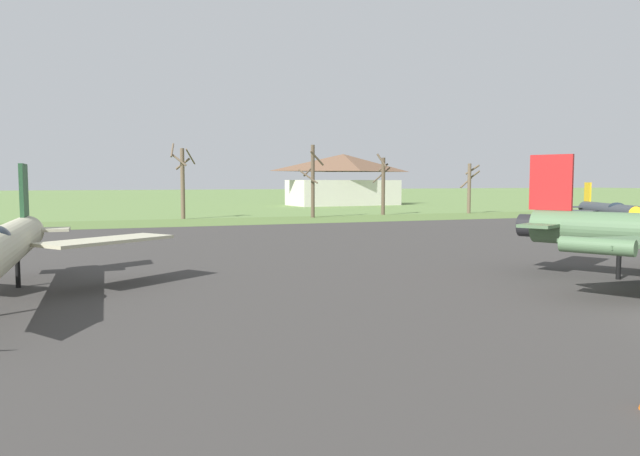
% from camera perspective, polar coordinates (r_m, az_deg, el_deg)
% --- Properties ---
extents(asphalt_apron, '(74.98, 56.12, 0.05)m').
position_cam_1_polar(asphalt_apron, '(34.81, 10.30, -2.80)').
color(asphalt_apron, '#383533').
rests_on(asphalt_apron, ground).
extents(grass_verge_strip, '(134.98, 12.00, 0.06)m').
position_cam_1_polar(grass_verge_strip, '(66.29, -4.86, 0.70)').
color(grass_verge_strip, '#577338').
rests_on(grass_verge_strip, ground).
extents(jet_fighter_rear_center, '(12.49, 15.09, 5.18)m').
position_cam_1_polar(jet_fighter_rear_center, '(24.28, -27.89, -1.40)').
color(jet_fighter_rear_center, '#B7B293').
rests_on(jet_fighter_rear_center, ground).
extents(jet_fighter_rear_left, '(9.03, 12.30, 4.28)m').
position_cam_1_polar(jet_fighter_rear_left, '(58.57, 25.84, 1.55)').
color(jet_fighter_rear_left, '#33383D').
rests_on(jet_fighter_rear_left, ground).
extents(bare_tree_far_left, '(2.98, 2.94, 8.82)m').
position_cam_1_polar(bare_tree_far_left, '(70.98, -13.02, 4.58)').
color(bare_tree_far_left, brown).
rests_on(bare_tree_far_left, ground).
extents(bare_tree_left_of_center, '(3.04, 2.96, 8.69)m').
position_cam_1_polar(bare_tree_left_of_center, '(71.21, -0.71, 4.65)').
color(bare_tree_left_of_center, brown).
rests_on(bare_tree_left_of_center, ground).
extents(bare_tree_center, '(2.47, 2.49, 7.94)m').
position_cam_1_polar(bare_tree_center, '(77.76, 6.03, 4.26)').
color(bare_tree_center, brown).
rests_on(bare_tree_center, ground).
extents(bare_tree_right_of_center, '(2.29, 2.21, 6.76)m').
position_cam_1_polar(bare_tree_right_of_center, '(83.28, 14.08, 3.90)').
color(bare_tree_right_of_center, brown).
rests_on(bare_tree_right_of_center, ground).
extents(visitor_building, '(20.99, 11.05, 9.33)m').
position_cam_1_polar(visitor_building, '(109.76, 2.22, 4.63)').
color(visitor_building, beige).
rests_on(visitor_building, ground).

